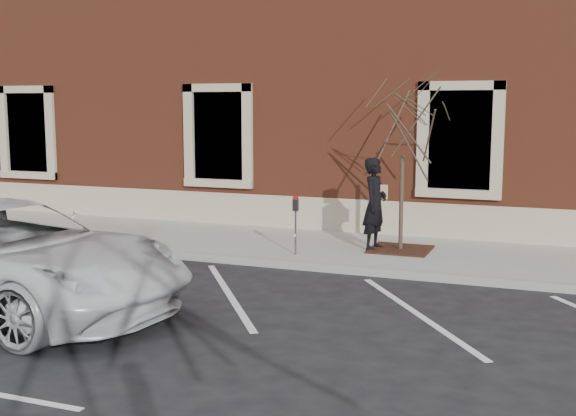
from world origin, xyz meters
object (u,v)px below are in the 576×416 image
at_px(parking_meter, 296,215).
at_px(sapling, 403,129).
at_px(man, 375,204).
at_px(white_truck, 2,257).

xyz_separation_m(parking_meter, sapling, (1.90, 1.23, 1.71)).
height_order(man, white_truck, man).
bearing_deg(sapling, parking_meter, -146.94).
bearing_deg(white_truck, man, -29.72).
bearing_deg(man, parking_meter, 137.61).
xyz_separation_m(man, white_truck, (-4.37, -6.04, -0.27)).
relative_size(sapling, white_truck, 0.59).
relative_size(parking_meter, white_truck, 0.19).
distance_m(man, sapling, 1.66).
bearing_deg(parking_meter, man, 44.28).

